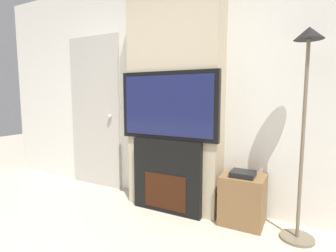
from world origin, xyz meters
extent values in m
cube|color=silver|center=(0.00, 2.03, 1.35)|extent=(6.00, 0.06, 2.70)
cube|color=#BCAD8E|center=(0.00, 1.84, 1.35)|extent=(1.05, 0.32, 2.70)
cube|color=black|center=(0.00, 1.68, 0.40)|extent=(0.79, 0.14, 0.79)
cube|color=#33160A|center=(0.00, 1.61, 0.24)|extent=(0.49, 0.01, 0.38)
cube|color=black|center=(0.00, 1.68, 1.15)|extent=(1.11, 0.06, 0.72)
cube|color=#191E4C|center=(0.00, 1.65, 1.15)|extent=(1.03, 0.01, 0.63)
cylinder|color=#726651|center=(1.27, 1.70, 0.01)|extent=(0.28, 0.28, 0.03)
cylinder|color=#726651|center=(1.27, 1.70, 0.87)|extent=(0.03, 0.03, 1.68)
cone|color=black|center=(1.27, 1.70, 1.76)|extent=(0.23, 0.23, 0.10)
cube|color=brown|center=(0.78, 1.79, 0.24)|extent=(0.41, 0.37, 0.48)
cube|color=black|center=(0.78, 1.75, 0.51)|extent=(0.22, 0.20, 0.05)
cube|color=#BCB7AD|center=(-1.30, 1.98, 1.03)|extent=(0.84, 0.04, 2.05)
sphere|color=silver|center=(-1.01, 1.94, 0.98)|extent=(0.06, 0.06, 0.06)
camera|label=1|loc=(1.29, -0.75, 1.26)|focal=28.00mm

